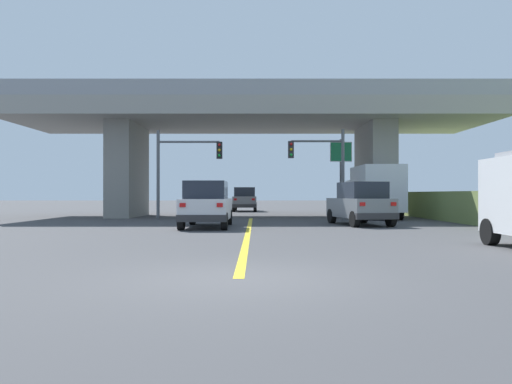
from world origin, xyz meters
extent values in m
plane|color=#424244|center=(0.00, 24.11, 0.00)|extent=(160.00, 160.00, 0.00)
cube|color=gray|center=(0.00, 24.11, 6.48)|extent=(30.09, 9.44, 1.06)
cube|color=gray|center=(-8.02, 24.11, 2.97)|extent=(1.53, 5.66, 5.95)
cube|color=gray|center=(8.02, 24.11, 2.97)|extent=(1.53, 5.66, 5.95)
cube|color=gray|center=(0.00, 19.54, 7.46)|extent=(30.09, 0.20, 0.90)
cube|color=gray|center=(0.00, 28.68, 7.46)|extent=(30.09, 0.20, 0.90)
cube|color=yellow|center=(0.00, 10.85, 0.00)|extent=(0.20, 21.70, 0.01)
cube|color=silver|center=(-1.86, 13.56, 0.81)|extent=(1.95, 4.79, 0.90)
cube|color=#1E232D|center=(-1.86, 13.21, 1.64)|extent=(1.72, 2.63, 0.76)
cube|color=#2D2D30|center=(-1.86, 11.22, 0.50)|extent=(1.99, 0.20, 0.28)
cube|color=red|center=(-2.59, 11.15, 1.03)|extent=(0.24, 0.06, 0.16)
cube|color=red|center=(-1.12, 11.15, 1.03)|extent=(0.24, 0.06, 0.16)
cylinder|color=black|center=(-2.73, 15.41, 0.36)|extent=(0.26, 0.72, 0.72)
cylinder|color=black|center=(-0.98, 15.41, 0.36)|extent=(0.26, 0.72, 0.72)
cylinder|color=black|center=(-2.73, 11.72, 0.36)|extent=(0.26, 0.72, 0.72)
cylinder|color=black|center=(-0.98, 11.72, 0.36)|extent=(0.26, 0.72, 0.72)
cube|color=slate|center=(5.20, 15.18, 0.81)|extent=(2.60, 4.52, 0.90)
cube|color=#1E232D|center=(5.26, 14.86, 1.64)|extent=(2.05, 2.59, 0.76)
cube|color=#2D2D30|center=(5.56, 13.13, 0.50)|extent=(1.94, 0.53, 0.28)
cube|color=red|center=(4.87, 12.94, 1.03)|extent=(0.25, 0.10, 0.16)
cube|color=red|center=(6.27, 13.18, 1.03)|extent=(0.25, 0.10, 0.16)
cylinder|color=black|center=(4.10, 16.59, 0.36)|extent=(0.38, 0.75, 0.72)
cylinder|color=black|center=(5.77, 16.88, 0.36)|extent=(0.38, 0.75, 0.72)
cylinder|color=black|center=(4.64, 13.48, 0.36)|extent=(0.38, 0.75, 0.72)
cylinder|color=black|center=(6.31, 13.77, 0.36)|extent=(0.38, 0.75, 0.72)
cube|color=silver|center=(7.40, 24.15, 1.40)|extent=(2.20, 2.00, 1.90)
cube|color=silver|center=(7.40, 20.90, 1.78)|extent=(2.31, 4.49, 2.65)
cube|color=#197F4C|center=(7.40, 20.90, 1.11)|extent=(2.33, 4.40, 0.24)
cylinder|color=black|center=(6.40, 24.15, 0.45)|extent=(0.30, 0.90, 0.90)
cylinder|color=black|center=(8.40, 24.15, 0.45)|extent=(0.30, 0.90, 0.90)
cylinder|color=black|center=(6.40, 19.78, 0.45)|extent=(0.30, 0.90, 0.90)
cylinder|color=black|center=(8.40, 19.78, 0.45)|extent=(0.30, 0.90, 0.90)
cylinder|color=black|center=(7.03, 5.78, 0.38)|extent=(0.28, 0.76, 0.76)
cube|color=slate|center=(-0.64, 34.18, 0.81)|extent=(1.94, 4.39, 0.90)
cube|color=#1E232D|center=(-0.64, 33.85, 1.64)|extent=(1.71, 2.41, 0.76)
cube|color=#2D2D30|center=(-0.64, 32.03, 0.50)|extent=(1.98, 0.20, 0.28)
cube|color=red|center=(-1.37, 31.96, 1.03)|extent=(0.24, 0.06, 0.16)
cube|color=red|center=(0.09, 31.96, 1.03)|extent=(0.24, 0.06, 0.16)
cylinder|color=black|center=(-1.52, 35.82, 0.36)|extent=(0.26, 0.72, 0.72)
cylinder|color=black|center=(0.23, 35.82, 0.36)|extent=(0.26, 0.72, 0.72)
cylinder|color=black|center=(-1.52, 32.53, 0.36)|extent=(0.26, 0.72, 0.72)
cylinder|color=black|center=(0.23, 32.53, 0.36)|extent=(0.26, 0.72, 0.72)
cylinder|color=#56595E|center=(5.24, 19.91, 2.57)|extent=(0.18, 0.18, 5.14)
cylinder|color=#56595E|center=(3.76, 19.91, 4.46)|extent=(2.95, 0.12, 0.12)
cube|color=#232326|center=(2.28, 19.91, 3.98)|extent=(0.32, 0.26, 0.96)
sphere|color=red|center=(2.28, 19.76, 4.28)|extent=(0.16, 0.16, 0.16)
sphere|color=gold|center=(2.28, 19.76, 3.98)|extent=(0.16, 0.16, 0.16)
sphere|color=green|center=(2.28, 19.76, 3.68)|extent=(0.16, 0.16, 0.16)
cylinder|color=#56595E|center=(-5.24, 19.82, 2.54)|extent=(0.18, 0.18, 5.07)
cylinder|color=#56595E|center=(-3.50, 19.82, 4.41)|extent=(3.47, 0.12, 0.12)
cube|color=black|center=(-1.76, 19.82, 3.93)|extent=(0.32, 0.26, 0.96)
sphere|color=red|center=(-1.76, 19.67, 4.23)|extent=(0.16, 0.16, 0.16)
sphere|color=gold|center=(-1.76, 19.67, 3.93)|extent=(0.16, 0.16, 0.16)
sphere|color=green|center=(-1.76, 19.67, 3.63)|extent=(0.16, 0.16, 0.16)
cylinder|color=#56595E|center=(5.46, 21.92, 2.39)|extent=(0.14, 0.14, 4.78)
cube|color=#197242|center=(5.46, 21.86, 4.02)|extent=(1.25, 0.08, 1.12)
cube|color=white|center=(5.46, 21.85, 4.02)|extent=(1.33, 0.04, 1.20)
camera|label=1|loc=(0.30, -8.73, 1.47)|focal=35.48mm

